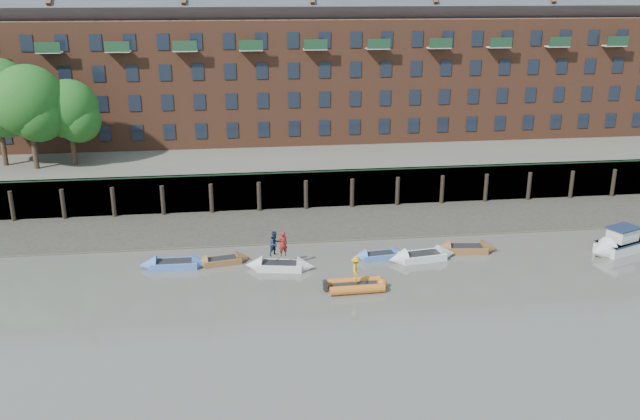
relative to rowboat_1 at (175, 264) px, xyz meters
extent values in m
plane|color=#605B54|center=(12.29, -10.48, -0.25)|extent=(220.00, 220.00, 0.00)
cube|color=#3D382F|center=(12.29, 7.52, -0.25)|extent=(110.00, 8.00, 0.50)
cube|color=#4C4336|center=(12.29, 4.12, -0.25)|extent=(110.00, 1.60, 0.10)
cube|color=#2D2A26|center=(12.29, 11.92, 1.35)|extent=(110.00, 0.80, 3.20)
cylinder|color=black|center=(-13.71, 11.27, 1.05)|extent=(0.36, 0.36, 2.60)
cylinder|color=black|center=(-9.71, 11.27, 1.05)|extent=(0.36, 0.36, 2.60)
cylinder|color=black|center=(-5.71, 11.27, 1.05)|extent=(0.36, 0.36, 2.60)
cylinder|color=black|center=(-1.71, 11.27, 1.05)|extent=(0.36, 0.36, 2.60)
cylinder|color=black|center=(2.29, 11.27, 1.05)|extent=(0.36, 0.36, 2.60)
cylinder|color=black|center=(6.29, 11.27, 1.05)|extent=(0.36, 0.36, 2.60)
cylinder|color=black|center=(10.29, 11.27, 1.05)|extent=(0.36, 0.36, 2.60)
cylinder|color=black|center=(14.29, 11.27, 1.05)|extent=(0.36, 0.36, 2.60)
cylinder|color=black|center=(18.29, 11.27, 1.05)|extent=(0.36, 0.36, 2.60)
cylinder|color=black|center=(22.29, 11.27, 1.05)|extent=(0.36, 0.36, 2.60)
cylinder|color=black|center=(26.29, 11.27, 1.05)|extent=(0.36, 0.36, 2.60)
cylinder|color=black|center=(30.29, 11.27, 1.05)|extent=(0.36, 0.36, 2.60)
cylinder|color=black|center=(34.29, 11.27, 1.05)|extent=(0.36, 0.36, 2.60)
cylinder|color=black|center=(38.29, 11.27, 1.05)|extent=(0.36, 0.36, 2.60)
cube|color=#264C2D|center=(12.29, 11.62, 3.00)|extent=(110.00, 0.06, 0.10)
cube|color=#5E594D|center=(12.29, 25.52, 1.35)|extent=(110.00, 28.00, 3.20)
cube|color=brown|center=(12.29, 26.52, 8.95)|extent=(80.00, 10.00, 12.00)
cube|color=#42444C|center=(12.29, 26.52, 16.15)|extent=(80.60, 15.56, 15.56)
cube|color=black|center=(-16.71, 21.50, 4.75)|extent=(1.10, 0.12, 1.50)
cube|color=black|center=(-13.71, 21.50, 4.75)|extent=(1.10, 0.12, 1.50)
cube|color=black|center=(-10.71, 21.50, 4.75)|extent=(1.10, 0.12, 1.50)
cube|color=black|center=(-7.71, 21.50, 4.75)|extent=(1.10, 0.12, 1.50)
cube|color=black|center=(-4.71, 21.50, 4.75)|extent=(1.10, 0.12, 1.50)
cube|color=black|center=(-1.71, 21.50, 4.75)|extent=(1.10, 0.12, 1.50)
cube|color=black|center=(1.29, 21.50, 4.75)|extent=(1.10, 0.12, 1.50)
cube|color=black|center=(4.29, 21.50, 4.75)|extent=(1.10, 0.12, 1.50)
cube|color=black|center=(7.29, 21.50, 4.75)|extent=(1.10, 0.12, 1.50)
cube|color=black|center=(10.29, 21.50, 4.75)|extent=(1.10, 0.12, 1.50)
cube|color=black|center=(13.29, 21.50, 4.75)|extent=(1.10, 0.12, 1.50)
cube|color=black|center=(16.29, 21.50, 4.75)|extent=(1.10, 0.12, 1.50)
cube|color=black|center=(19.29, 21.50, 4.75)|extent=(1.10, 0.12, 1.50)
cube|color=black|center=(22.29, 21.50, 4.75)|extent=(1.10, 0.12, 1.50)
cube|color=black|center=(25.29, 21.50, 4.75)|extent=(1.10, 0.12, 1.50)
cube|color=black|center=(28.29, 21.50, 4.75)|extent=(1.10, 0.12, 1.50)
cube|color=black|center=(31.29, 21.50, 4.75)|extent=(1.10, 0.12, 1.50)
cube|color=black|center=(34.29, 21.50, 4.75)|extent=(1.10, 0.12, 1.50)
cube|color=black|center=(37.29, 21.50, 4.75)|extent=(1.10, 0.12, 1.50)
cube|color=black|center=(40.29, 21.50, 4.75)|extent=(1.10, 0.12, 1.50)
cube|color=black|center=(43.29, 21.50, 4.75)|extent=(1.10, 0.12, 1.50)
cube|color=black|center=(46.29, 21.50, 4.75)|extent=(1.10, 0.12, 1.50)
cube|color=black|center=(-16.71, 21.50, 7.55)|extent=(1.10, 0.12, 1.50)
cube|color=black|center=(-13.71, 21.50, 7.55)|extent=(1.10, 0.12, 1.50)
cube|color=black|center=(-10.71, 21.50, 7.55)|extent=(1.10, 0.12, 1.50)
cube|color=black|center=(-7.71, 21.50, 7.55)|extent=(1.10, 0.12, 1.50)
cube|color=black|center=(-4.71, 21.50, 7.55)|extent=(1.10, 0.12, 1.50)
cube|color=black|center=(-1.71, 21.50, 7.55)|extent=(1.10, 0.12, 1.50)
cube|color=black|center=(1.29, 21.50, 7.55)|extent=(1.10, 0.12, 1.50)
cube|color=black|center=(4.29, 21.50, 7.55)|extent=(1.10, 0.12, 1.50)
cube|color=black|center=(7.29, 21.50, 7.55)|extent=(1.10, 0.12, 1.50)
cube|color=black|center=(10.29, 21.50, 7.55)|extent=(1.10, 0.12, 1.50)
cube|color=black|center=(13.29, 21.50, 7.55)|extent=(1.10, 0.12, 1.50)
cube|color=black|center=(16.29, 21.50, 7.55)|extent=(1.10, 0.12, 1.50)
cube|color=black|center=(19.29, 21.50, 7.55)|extent=(1.10, 0.12, 1.50)
cube|color=black|center=(22.29, 21.50, 7.55)|extent=(1.10, 0.12, 1.50)
cube|color=black|center=(25.29, 21.50, 7.55)|extent=(1.10, 0.12, 1.50)
cube|color=black|center=(28.29, 21.50, 7.55)|extent=(1.10, 0.12, 1.50)
cube|color=black|center=(31.29, 21.50, 7.55)|extent=(1.10, 0.12, 1.50)
cube|color=black|center=(34.29, 21.50, 7.55)|extent=(1.10, 0.12, 1.50)
cube|color=black|center=(37.29, 21.50, 7.55)|extent=(1.10, 0.12, 1.50)
cube|color=black|center=(40.29, 21.50, 7.55)|extent=(1.10, 0.12, 1.50)
cube|color=black|center=(43.29, 21.50, 7.55)|extent=(1.10, 0.12, 1.50)
cube|color=black|center=(-13.71, 21.50, 10.35)|extent=(1.10, 0.12, 1.50)
cube|color=black|center=(-10.71, 21.50, 10.35)|extent=(1.10, 0.12, 1.50)
cube|color=black|center=(-7.71, 21.50, 10.35)|extent=(1.10, 0.12, 1.50)
cube|color=black|center=(-4.71, 21.50, 10.35)|extent=(1.10, 0.12, 1.50)
cube|color=black|center=(-1.71, 21.50, 10.35)|extent=(1.10, 0.12, 1.50)
cube|color=black|center=(1.29, 21.50, 10.35)|extent=(1.10, 0.12, 1.50)
cube|color=black|center=(4.29, 21.50, 10.35)|extent=(1.10, 0.12, 1.50)
cube|color=black|center=(7.29, 21.50, 10.35)|extent=(1.10, 0.12, 1.50)
cube|color=black|center=(10.29, 21.50, 10.35)|extent=(1.10, 0.12, 1.50)
cube|color=black|center=(13.29, 21.50, 10.35)|extent=(1.10, 0.12, 1.50)
cube|color=black|center=(16.29, 21.50, 10.35)|extent=(1.10, 0.12, 1.50)
cube|color=black|center=(19.29, 21.50, 10.35)|extent=(1.10, 0.12, 1.50)
cube|color=black|center=(22.29, 21.50, 10.35)|extent=(1.10, 0.12, 1.50)
cube|color=black|center=(25.29, 21.50, 10.35)|extent=(1.10, 0.12, 1.50)
cube|color=black|center=(28.29, 21.50, 10.35)|extent=(1.10, 0.12, 1.50)
cube|color=black|center=(31.29, 21.50, 10.35)|extent=(1.10, 0.12, 1.50)
cube|color=black|center=(34.29, 21.50, 10.35)|extent=(1.10, 0.12, 1.50)
cube|color=black|center=(37.29, 21.50, 10.35)|extent=(1.10, 0.12, 1.50)
cube|color=black|center=(40.29, 21.50, 10.35)|extent=(1.10, 0.12, 1.50)
cube|color=black|center=(43.29, 21.50, 10.35)|extent=(1.10, 0.12, 1.50)
cube|color=black|center=(-13.71, 21.50, 13.15)|extent=(1.10, 0.12, 1.50)
cube|color=black|center=(-10.71, 21.50, 13.15)|extent=(1.10, 0.12, 1.50)
cube|color=black|center=(-7.71, 21.50, 13.15)|extent=(1.10, 0.12, 1.50)
cube|color=black|center=(-4.71, 21.50, 13.15)|extent=(1.10, 0.12, 1.50)
cube|color=black|center=(-1.71, 21.50, 13.15)|extent=(1.10, 0.12, 1.50)
cube|color=black|center=(1.29, 21.50, 13.15)|extent=(1.10, 0.12, 1.50)
cube|color=black|center=(4.29, 21.50, 13.15)|extent=(1.10, 0.12, 1.50)
cube|color=black|center=(7.29, 21.50, 13.15)|extent=(1.10, 0.12, 1.50)
cube|color=black|center=(10.29, 21.50, 13.15)|extent=(1.10, 0.12, 1.50)
cube|color=black|center=(13.29, 21.50, 13.15)|extent=(1.10, 0.12, 1.50)
cube|color=black|center=(16.29, 21.50, 13.15)|extent=(1.10, 0.12, 1.50)
cube|color=black|center=(19.29, 21.50, 13.15)|extent=(1.10, 0.12, 1.50)
cube|color=black|center=(22.29, 21.50, 13.15)|extent=(1.10, 0.12, 1.50)
cube|color=black|center=(25.29, 21.50, 13.15)|extent=(1.10, 0.12, 1.50)
cube|color=black|center=(28.29, 21.50, 13.15)|extent=(1.10, 0.12, 1.50)
cube|color=black|center=(31.29, 21.50, 13.15)|extent=(1.10, 0.12, 1.50)
cube|color=black|center=(34.29, 21.50, 13.15)|extent=(1.10, 0.12, 1.50)
cube|color=black|center=(37.29, 21.50, 13.15)|extent=(1.10, 0.12, 1.50)
cube|color=black|center=(40.29, 21.50, 13.15)|extent=(1.10, 0.12, 1.50)
cube|color=black|center=(43.29, 21.50, 13.15)|extent=(1.10, 0.12, 1.50)
cylinder|color=#3A281C|center=(-12.71, 16.02, 5.33)|extent=(0.44, 0.44, 4.75)
sphere|color=#225B1C|center=(-12.71, 16.02, 8.84)|extent=(6.08, 6.08, 6.08)
cylinder|color=#3A281C|center=(-9.71, 17.02, 4.95)|extent=(0.44, 0.44, 4.00)
sphere|color=#225B1C|center=(-9.71, 17.02, 7.91)|extent=(5.12, 5.12, 5.12)
cylinder|color=#3A281C|center=(-15.71, 17.52, 5.45)|extent=(0.44, 0.44, 5.00)
cube|color=#486FBC|center=(0.00, 0.00, -0.01)|extent=(3.11, 1.44, 0.48)
cone|color=#486FBC|center=(1.80, -0.03, -0.01)|extent=(1.22, 1.41, 1.39)
cone|color=#486FBC|center=(-1.80, 0.03, -0.01)|extent=(1.22, 1.41, 1.39)
cube|color=black|center=(0.00, 0.00, 0.22)|extent=(2.59, 1.08, 0.06)
cube|color=brown|center=(3.17, 0.26, -0.04)|extent=(2.79, 1.66, 0.41)
cone|color=brown|center=(4.67, 0.56, -0.04)|extent=(1.23, 1.35, 1.18)
cone|color=brown|center=(1.68, -0.03, -0.04)|extent=(1.23, 1.35, 1.18)
cube|color=black|center=(3.17, 0.26, 0.14)|extent=(2.30, 1.29, 0.06)
cube|color=silver|center=(7.12, -1.23, -0.01)|extent=(3.25, 1.93, 0.48)
cone|color=silver|center=(8.86, -1.56, -0.01)|extent=(1.42, 1.57, 1.38)
cone|color=silver|center=(5.37, -0.89, -0.01)|extent=(1.42, 1.57, 1.38)
cube|color=black|center=(7.12, -1.23, 0.21)|extent=(2.69, 1.49, 0.06)
cube|color=#486FBC|center=(14.23, -0.23, -0.04)|extent=(2.70, 1.43, 0.40)
cone|color=#486FBC|center=(15.73, -0.07, -0.04)|extent=(1.12, 1.27, 1.17)
cone|color=#486FBC|center=(12.73, -0.38, -0.04)|extent=(1.12, 1.27, 1.17)
cube|color=black|center=(14.23, -0.23, 0.14)|extent=(2.24, 1.09, 0.06)
cube|color=silver|center=(17.15, -0.87, 0.00)|extent=(3.37, 1.88, 0.50)
cone|color=silver|center=(18.99, -0.61, 0.00)|extent=(1.43, 1.60, 1.44)
cone|color=silver|center=(15.30, -1.14, 0.00)|extent=(1.43, 1.60, 1.44)
cube|color=black|center=(17.15, -0.87, 0.23)|extent=(2.79, 1.45, 0.06)
cube|color=brown|center=(20.67, 0.17, -0.01)|extent=(3.15, 1.70, 0.47)
cone|color=brown|center=(22.41, -0.03, -0.01)|extent=(1.32, 1.49, 1.36)
cone|color=brown|center=(18.92, 0.37, -0.01)|extent=(1.32, 1.49, 1.36)
cube|color=black|center=(20.67, 0.17, 0.20)|extent=(2.61, 1.30, 0.06)
cylinder|color=#C8641F|center=(11.60, -4.49, 0.04)|extent=(3.50, 0.68, 0.57)
cylinder|color=#C8641F|center=(11.64, -5.71, 0.04)|extent=(3.50, 0.68, 0.57)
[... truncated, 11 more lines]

